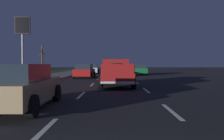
# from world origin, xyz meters

# --- Properties ---
(ground) EXTENTS (144.00, 144.00, 0.00)m
(ground) POSITION_xyz_m (27.00, 0.00, 0.00)
(ground) COLOR black
(sidewalk_shoulder) EXTENTS (108.00, 4.00, 0.12)m
(sidewalk_shoulder) POSITION_xyz_m (27.00, 7.45, 0.06)
(sidewalk_shoulder) COLOR slate
(sidewalk_shoulder) RESTS_ON ground
(grass_verge) EXTENTS (108.00, 6.00, 0.01)m
(grass_verge) POSITION_xyz_m (27.00, 12.45, 0.00)
(grass_verge) COLOR #1E3819
(grass_verge) RESTS_ON ground
(lane_markings) EXTENTS (108.00, 7.04, 0.01)m
(lane_markings) POSITION_xyz_m (30.60, 3.07, 0.00)
(lane_markings) COLOR silver
(lane_markings) RESTS_ON ground
(pickup_truck) EXTENTS (5.49, 2.41, 1.87)m
(pickup_truck) POSITION_xyz_m (13.83, 0.00, 0.98)
(pickup_truck) COLOR maroon
(pickup_truck) RESTS_ON ground
(sedan_red) EXTENTS (4.43, 2.08, 1.54)m
(sedan_red) POSITION_xyz_m (22.62, 3.35, 0.78)
(sedan_red) COLOR maroon
(sedan_red) RESTS_ON ground
(sedan_tan) EXTENTS (4.45, 2.10, 1.54)m
(sedan_tan) POSITION_xyz_m (5.96, 3.38, 0.78)
(sedan_tan) COLOR #9E845B
(sedan_tan) RESTS_ON ground
(sedan_green) EXTENTS (4.44, 2.09, 1.54)m
(sedan_green) POSITION_xyz_m (29.88, -3.39, 0.78)
(sedan_green) COLOR #14592D
(sedan_green) RESTS_ON ground
(sedan_silver) EXTENTS (4.44, 2.09, 1.54)m
(sedan_silver) POSITION_xyz_m (32.55, 3.48, 0.78)
(sedan_silver) COLOR #B2B5BA
(sedan_silver) RESTS_ON ground
(gas_price_sign) EXTENTS (0.27, 1.90, 7.40)m
(gas_price_sign) POSITION_xyz_m (25.76, 11.42, 5.59)
(gas_price_sign) COLOR #99999E
(gas_price_sign) RESTS_ON ground
(bare_tree_far) EXTENTS (1.36, 1.72, 4.58)m
(bare_tree_far) POSITION_xyz_m (34.47, 11.80, 2.42)
(bare_tree_far) COLOR #423323
(bare_tree_far) RESTS_ON ground
(traffic_cone_near) EXTENTS (0.36, 0.36, 0.58)m
(traffic_cone_near) POSITION_xyz_m (7.69, 4.75, 0.28)
(traffic_cone_near) COLOR black
(traffic_cone_near) RESTS_ON ground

